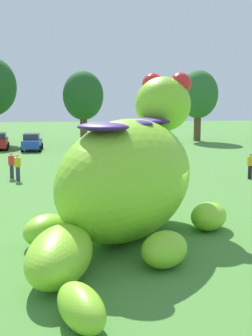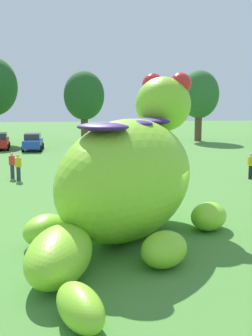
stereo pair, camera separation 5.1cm
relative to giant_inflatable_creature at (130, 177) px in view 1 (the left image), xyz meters
The scene contains 9 objects.
ground_plane 2.63m from the giant_inflatable_creature, 20.93° to the left, with size 160.00×160.00×0.00m, color #4C8438.
giant_inflatable_creature is the anchor object (origin of this frame).
car_blue 29.16m from the giant_inflatable_creature, 102.15° to the left, with size 1.97×4.12×1.72m.
tree_mid_left 35.34m from the giant_inflatable_creature, 91.25° to the left, with size 4.67×4.67×8.29m.
tree_centre_left 38.52m from the giant_inflatable_creature, 70.02° to the left, with size 4.81×4.81×8.53m.
spectator_near_inflatable 22.72m from the giant_inflatable_creature, 87.19° to the left, with size 0.38×0.26×1.71m.
spectator_mid_field 13.52m from the giant_inflatable_creature, 114.70° to the left, with size 0.38×0.26×1.71m.
spectator_by_cars 14.46m from the giant_inflatable_creature, 49.28° to the left, with size 0.38×0.26×1.71m.
spectator_far_side 14.54m from the giant_inflatable_creature, 115.04° to the left, with size 0.38×0.26×1.71m.
Camera 1 is at (-3.27, -16.49, 5.30)m, focal length 46.77 mm.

